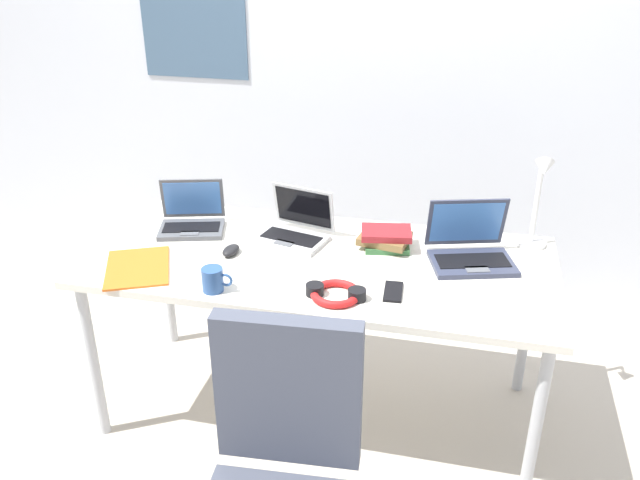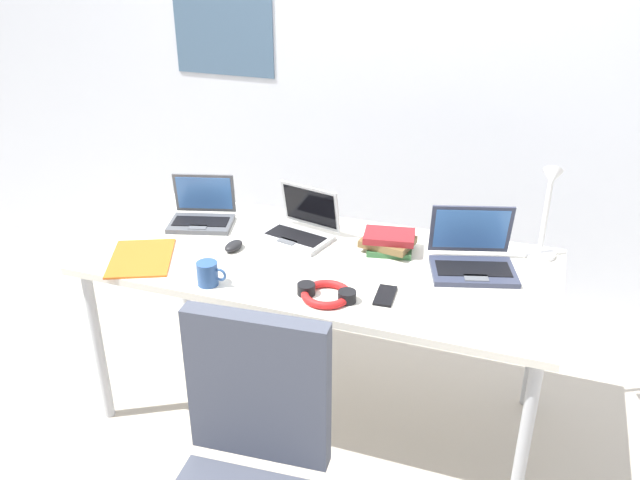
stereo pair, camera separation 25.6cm
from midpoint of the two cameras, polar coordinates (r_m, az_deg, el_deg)
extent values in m
plane|color=#B7AD9E|center=(3.01, 2.51, -14.21)|extent=(12.00, 12.00, 0.00)
cube|color=silver|center=(3.43, 8.62, 14.97)|extent=(6.00, 0.12, 2.60)
cube|color=silver|center=(2.60, 2.82, -1.95)|extent=(1.80, 0.80, 0.03)
cylinder|color=#B2B5BA|center=(2.87, -15.93, -8.78)|extent=(0.04, 0.04, 0.71)
cylinder|color=#B2B5BA|center=(2.46, 19.94, -16.20)|extent=(0.04, 0.04, 0.71)
cylinder|color=#B2B5BA|center=(3.35, -9.46, -2.65)|extent=(0.04, 0.04, 0.71)
cylinder|color=#B2B5BA|center=(3.01, 20.29, -7.71)|extent=(0.04, 0.04, 0.71)
cylinder|color=white|center=(2.79, 20.70, -1.17)|extent=(0.12, 0.12, 0.02)
cylinder|color=white|center=(2.72, 21.28, 2.17)|extent=(0.02, 0.02, 0.34)
cylinder|color=white|center=(2.62, 21.88, 5.23)|extent=(0.01, 0.08, 0.01)
cone|color=white|center=(2.58, 21.88, 4.93)|extent=(0.07, 0.09, 0.09)
cube|color=#B7BABC|center=(2.73, 0.59, 0.08)|extent=(0.31, 0.25, 0.02)
cube|color=black|center=(2.72, 0.59, 0.30)|extent=(0.26, 0.16, 0.00)
cube|color=#595B60|center=(2.68, -0.11, -0.18)|extent=(0.08, 0.06, 0.00)
cube|color=#B7BABC|center=(2.77, 1.82, 2.82)|extent=(0.27, 0.10, 0.19)
cube|color=black|center=(2.77, 1.76, 2.80)|extent=(0.25, 0.09, 0.16)
cube|color=#515459|center=(2.88, -7.61, 1.32)|extent=(0.30, 0.25, 0.02)
cube|color=black|center=(2.88, -7.63, 1.52)|extent=(0.25, 0.16, 0.00)
cube|color=#595B60|center=(2.82, -7.84, 1.02)|extent=(0.08, 0.06, 0.00)
cube|color=#515459|center=(2.93, -7.36, 3.94)|extent=(0.26, 0.10, 0.18)
cube|color=#3F72BF|center=(2.93, -7.38, 3.91)|extent=(0.24, 0.09, 0.15)
cube|color=#33384C|center=(2.57, 15.70, -2.66)|extent=(0.36, 0.29, 0.02)
cube|color=black|center=(2.57, 15.73, -2.44)|extent=(0.29, 0.19, 0.00)
cube|color=#595B60|center=(2.51, 16.03, -3.19)|extent=(0.10, 0.07, 0.00)
cube|color=#33384C|center=(2.64, 15.45, 0.84)|extent=(0.31, 0.14, 0.21)
cube|color=#3F72BF|center=(2.63, 15.48, 0.81)|extent=(0.28, 0.12, 0.17)
ellipsoid|color=black|center=(2.66, -4.64, -0.57)|extent=(0.07, 0.10, 0.03)
cube|color=black|center=(2.36, 8.68, -4.79)|extent=(0.07, 0.14, 0.01)
torus|color=red|center=(2.33, 3.70, -4.72)|extent=(0.18, 0.18, 0.03)
cylinder|color=black|center=(2.35, 1.94, -4.28)|extent=(0.06, 0.06, 0.04)
cylinder|color=black|center=(2.31, 5.50, -4.90)|extent=(0.06, 0.06, 0.04)
cube|color=#336638|center=(2.67, 8.70, -0.79)|extent=(0.19, 0.17, 0.02)
cube|color=brown|center=(2.67, 8.52, -0.21)|extent=(0.21, 0.18, 0.03)
cube|color=maroon|center=(2.65, 8.68, 0.25)|extent=(0.22, 0.17, 0.03)
cube|color=orange|center=(2.65, -12.33, -1.58)|extent=(0.34, 0.38, 0.01)
cylinder|color=#2D518C|center=(2.41, -6.58, -2.93)|extent=(0.08, 0.08, 0.09)
torus|color=#2D518C|center=(2.39, -5.50, -3.04)|extent=(0.05, 0.01, 0.05)
cube|color=#474C5B|center=(1.95, -1.50, -12.59)|extent=(0.42, 0.09, 0.48)
camera|label=1|loc=(0.13, -87.14, 1.41)|focal=37.60mm
camera|label=2|loc=(0.13, 92.86, -1.41)|focal=37.60mm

